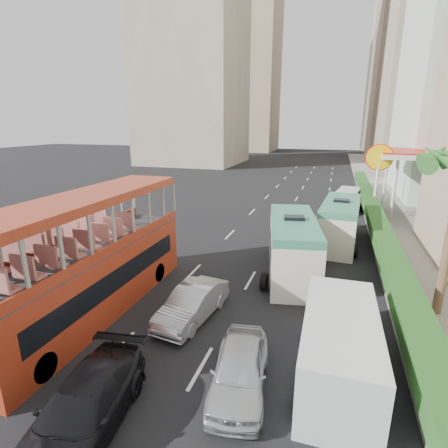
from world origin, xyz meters
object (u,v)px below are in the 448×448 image
at_px(minibus_far, 340,223).
at_px(panel_van_near, 339,348).
at_px(car_silver_lane_b, 239,388).
at_px(van_asset, 299,231).
at_px(double_decker_bus, 90,256).
at_px(panel_van_far, 347,200).
at_px(car_silver_lane_a, 193,318).
at_px(car_black, 86,431).
at_px(minibus_near, 292,247).
at_px(shell_station, 415,182).

xyz_separation_m(minibus_far, panel_van_near, (0.02, -13.29, -0.36)).
height_order(car_silver_lane_b, van_asset, car_silver_lane_b).
height_order(double_decker_bus, minibus_far, double_decker_bus).
relative_size(van_asset, panel_van_far, 0.97).
xyz_separation_m(car_silver_lane_a, car_silver_lane_b, (2.89, -3.23, 0.00)).
relative_size(car_black, van_asset, 1.09).
bearing_deg(car_silver_lane_b, car_black, -149.87).
bearing_deg(car_silver_lane_b, panel_van_far, 73.87).
relative_size(car_silver_lane_a, car_black, 0.85).
distance_m(minibus_near, panel_van_far, 16.37).
xyz_separation_m(van_asset, minibus_far, (2.74, -2.18, 1.45)).
xyz_separation_m(panel_van_far, shell_station, (5.43, 0.44, 1.84)).
xyz_separation_m(car_black, van_asset, (3.49, 19.57, 0.00)).
xyz_separation_m(car_silver_lane_a, van_asset, (2.93, 13.62, 0.00)).
xyz_separation_m(car_silver_lane_a, panel_van_near, (5.69, -1.85, 1.09)).
height_order(minibus_near, panel_van_far, minibus_near).
xyz_separation_m(car_black, shell_station, (12.39, 28.20, 2.75)).
height_order(car_silver_lane_a, minibus_far, minibus_far).
relative_size(panel_van_near, shell_station, 0.68).
distance_m(double_decker_bus, van_asset, 16.23).
height_order(double_decker_bus, car_silver_lane_b, double_decker_bus).
bearing_deg(car_black, van_asset, 71.28).
bearing_deg(minibus_far, minibus_near, -107.99).
bearing_deg(van_asset, car_silver_lane_a, -98.28).
height_order(car_silver_lane_a, van_asset, car_silver_lane_a).
xyz_separation_m(car_silver_lane_b, van_asset, (0.04, 16.85, 0.00)).
distance_m(double_decker_bus, shell_station, 28.02).
bearing_deg(double_decker_bus, car_silver_lane_b, -19.37).
distance_m(car_black, minibus_far, 18.53).
relative_size(minibus_near, panel_van_near, 1.25).
height_order(car_silver_lane_a, car_black, car_black).
bearing_deg(car_silver_lane_a, car_silver_lane_b, -40.58).
relative_size(car_black, panel_van_far, 1.06).
relative_size(car_silver_lane_b, panel_van_near, 0.73).
relative_size(van_asset, minibus_near, 0.65).
relative_size(minibus_near, shell_station, 0.85).
xyz_separation_m(double_decker_bus, panel_van_near, (9.87, -1.10, -1.44)).
height_order(car_silver_lane_a, panel_van_near, panel_van_near).
bearing_deg(double_decker_bus, shell_station, 55.18).
bearing_deg(double_decker_bus, van_asset, 63.70).
bearing_deg(van_asset, panel_van_near, -76.01).
height_order(car_black, shell_station, shell_station).
xyz_separation_m(car_black, panel_van_near, (6.25, 4.09, 1.09)).
bearing_deg(minibus_near, car_black, -119.07).
bearing_deg(car_silver_lane_b, van_asset, 81.70).
xyz_separation_m(double_decker_bus, car_silver_lane_b, (7.06, -2.48, -2.53)).
bearing_deg(double_decker_bus, minibus_near, 40.95).
height_order(minibus_far, shell_station, shell_station).
bearing_deg(car_black, car_silver_lane_b, 29.66).
bearing_deg(minibus_near, car_silver_lane_a, -130.74).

